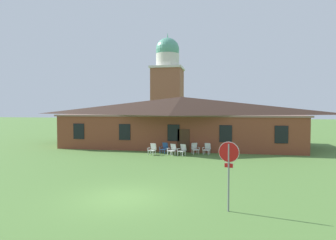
{
  "coord_description": "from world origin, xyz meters",
  "views": [
    {
      "loc": [
        4.37,
        -12.17,
        4.01
      ],
      "look_at": [
        0.49,
        8.47,
        3.14
      ],
      "focal_mm": 31.1,
      "sensor_mm": 36.0,
      "label": 1
    }
  ],
  "objects": [
    {
      "name": "ground_plane",
      "position": [
        0.0,
        0.0,
        0.0
      ],
      "size": [
        200.0,
        200.0,
        0.0
      ],
      "primitive_type": "plane",
      "color": "#517A38"
    },
    {
      "name": "brick_building",
      "position": [
        0.0,
        18.82,
        2.66
      ],
      "size": [
        24.18,
        10.4,
        5.22
      ],
      "color": "brown",
      "rests_on": "ground"
    },
    {
      "name": "dome_tower",
      "position": [
        -4.65,
        35.45,
        7.43
      ],
      "size": [
        5.18,
        5.18,
        16.48
      ],
      "color": "#93563D",
      "rests_on": "ground"
    },
    {
      "name": "stop_sign",
      "position": [
        4.62,
        -0.81,
        1.93
      ],
      "size": [
        0.78,
        0.24,
        2.72
      ],
      "color": "slate",
      "rests_on": "ground"
    },
    {
      "name": "lawn_chair_by_porch",
      "position": [
        -1.52,
        11.95,
        0.5
      ],
      "size": [
        0.73,
        0.78,
        0.96
      ],
      "color": "silver",
      "rests_on": "ground"
    },
    {
      "name": "lawn_chair_near_door",
      "position": [
        -0.66,
        12.81,
        0.5
      ],
      "size": [
        0.76,
        0.81,
        0.96
      ],
      "color": "#2D5693",
      "rests_on": "ground"
    },
    {
      "name": "lawn_chair_left_end",
      "position": [
        0.18,
        12.05,
        0.5
      ],
      "size": [
        0.81,
        0.85,
        0.96
      ],
      "color": "white",
      "rests_on": "ground"
    },
    {
      "name": "lawn_chair_middle",
      "position": [
        1.05,
        12.01,
        0.5
      ],
      "size": [
        0.8,
        0.84,
        0.96
      ],
      "color": "silver",
      "rests_on": "ground"
    },
    {
      "name": "lawn_chair_right_end",
      "position": [
        2.02,
        13.08,
        0.5
      ],
      "size": [
        0.8,
        0.84,
        0.96
      ],
      "color": "silver",
      "rests_on": "ground"
    },
    {
      "name": "lawn_chair_far_side",
      "position": [
        3.07,
        13.07,
        0.5
      ],
      "size": [
        0.74,
        0.79,
        0.96
      ],
      "color": "silver",
      "rests_on": "ground"
    }
  ]
}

